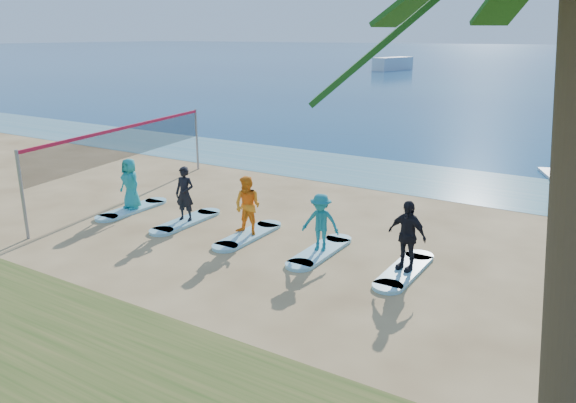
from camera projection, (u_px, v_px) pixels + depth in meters
The scene contains 16 objects.
ground at pixel (256, 267), 13.68m from camera, with size 600.00×600.00×0.00m, color tan.
shallow_water at pixel (408, 177), 22.21m from camera, with size 600.00×600.00×0.00m, color teal.
volleyball_net at pixel (126, 143), 18.99m from camera, with size 1.58×8.97×2.50m.
paddleboard at pixel (557, 178), 21.89m from camera, with size 0.70×3.00×0.12m, color silver.
paddleboarder at pixel (561, 153), 21.61m from camera, with size 1.67×0.53×1.80m, color tan.
boat_offshore_a at pixel (392, 70), 86.67m from camera, with size 2.35×7.45×1.94m, color silver.
surfboard_0 at pixel (132, 209), 17.99m from camera, with size 0.70×2.20×0.09m, color #8CCED8.
student_0 at pixel (130, 184), 17.75m from camera, with size 0.79×0.51×1.62m, color teal.
surfboard_1 at pixel (186, 221), 16.83m from camera, with size 0.70×2.20×0.09m, color #8CCED8.
student_1 at pixel (185, 194), 16.58m from camera, with size 0.60×0.39×1.63m, color black.
surfboard_2 at pixel (248, 235), 15.67m from camera, with size 0.70×2.20×0.09m, color #8CCED8.
student_2 at pixel (248, 206), 15.42m from camera, with size 0.80×0.62×1.64m, color orange.
surfboard_3 at pixel (320, 252), 14.51m from camera, with size 0.70×2.20×0.09m, color #8CCED8.
student_3 at pixel (321, 222), 14.28m from camera, with size 0.97×0.56×1.50m, color #1A7A80.
surfboard_4 at pixel (405, 271), 13.34m from camera, with size 0.70×2.20×0.09m, color #8CCED8.
student_4 at pixel (407, 235), 13.09m from camera, with size 0.99×0.41×1.69m, color black.
Camera 1 is at (7.36, -10.31, 5.46)m, focal length 35.00 mm.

